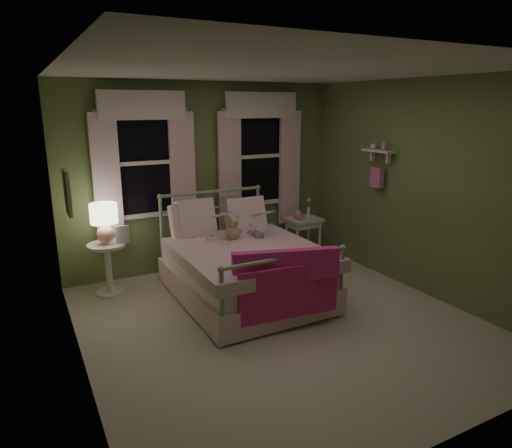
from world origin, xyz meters
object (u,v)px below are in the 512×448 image
child_left (207,218)px  teddy_bear (233,229)px  table_lamp (104,219)px  child_right (247,216)px  nightstand_left (108,262)px  nightstand_right (303,224)px  bed (243,268)px

child_left → teddy_bear: 0.35m
teddy_bear → table_lamp: table_lamp is taller
child_left → table_lamp: child_left is taller
child_right → table_lamp: (-1.71, 0.42, 0.07)m
nightstand_left → table_lamp: (0.00, -0.00, 0.54)m
nightstand_right → nightstand_left: bearing=179.3°
child_left → nightstand_right: child_left is taller
child_left → child_right: child_left is taller
bed → nightstand_right: 1.65m
child_left → nightstand_left: (-1.15, 0.42, -0.51)m
child_left → nightstand_left: size_ratio=1.10×
table_lamp → nightstand_right: (2.84, -0.03, -0.40)m
nightstand_right → bed: bearing=-149.9°
bed → nightstand_left: 1.66m
teddy_bear → table_lamp: size_ratio=0.64×
child_left → child_right: size_ratio=1.13×
table_lamp → child_left: bearing=-20.3°
bed → teddy_bear: 0.50m
child_left → nightstand_left: 1.33m
teddy_bear → nightstand_left: 1.59m
nightstand_left → nightstand_right: size_ratio=1.02×
bed → table_lamp: bearing=148.9°
nightstand_left → teddy_bear: bearing=-22.2°
bed → table_lamp: 1.76m
table_lamp → nightstand_right: size_ratio=0.76×
child_right → child_left: bearing=-2.9°
child_left → nightstand_right: bearing=173.4°
teddy_bear → child_left: bearing=150.5°
teddy_bear → nightstand_left: bearing=157.8°
bed → teddy_bear: size_ratio=6.49×
child_right → teddy_bear: (-0.28, -0.16, -0.10)m
table_lamp → nightstand_right: bearing=-0.7°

